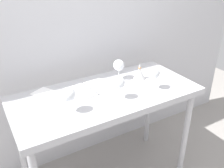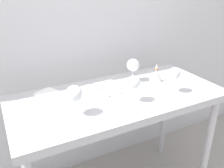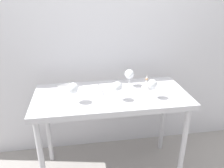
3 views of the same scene
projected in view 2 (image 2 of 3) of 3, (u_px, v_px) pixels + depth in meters
name	position (u px, v px, depth m)	size (l,w,h in m)	color
back_wall	(88.00, 21.00, 1.83)	(3.80, 0.04, 2.60)	silver
steel_counter	(118.00, 109.00, 1.63)	(1.40, 0.65, 0.90)	#B5B5BB
wine_glass_far_right	(133.00, 66.00, 1.75)	(0.09, 0.09, 0.17)	white
wine_glass_near_left	(74.00, 94.00, 1.31)	(0.09, 0.09, 0.18)	white
wine_glass_near_right	(174.00, 75.00, 1.57)	(0.08, 0.08, 0.17)	white
wine_glass_near_center	(134.00, 83.00, 1.45)	(0.08, 0.08, 0.17)	white
open_notebook	(100.00, 90.00, 1.64)	(0.35, 0.27, 0.01)	white
tasting_sheet_upper	(54.00, 95.00, 1.57)	(0.14, 0.26, 0.00)	white
decanter_funnel	(156.00, 75.00, 1.77)	(0.10, 0.10, 0.14)	silver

